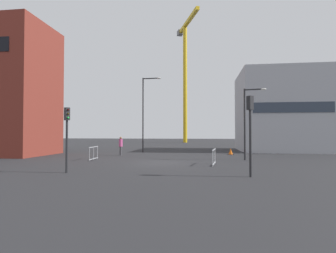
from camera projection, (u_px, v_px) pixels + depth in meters
ground at (161, 163)px, 19.51m from camera, size 160.00×160.00×0.00m
brick_building at (0, 90)px, 26.47m from camera, size 9.81×6.62×12.86m
office_block at (280, 112)px, 32.46m from camera, size 9.75×9.35×9.57m
construction_crane at (185, 67)px, 60.55m from camera, size 5.77×13.78×27.33m
streetlamp_tall at (145, 109)px, 29.91m from camera, size 2.15×0.31×8.43m
streetlamp_short at (248, 117)px, 21.38m from camera, size 1.74×0.43×5.78m
traffic_light_corner at (250, 123)px, 13.26m from camera, size 0.37×0.37×4.05m
traffic_light_island at (67, 128)px, 14.63m from camera, size 0.37×0.37×3.60m
pedestrian_walking at (121, 144)px, 25.71m from camera, size 0.34×0.34×1.82m
safety_barrier_left_run at (94, 153)px, 21.49m from camera, size 0.17×2.02×1.08m
safety_barrier_front at (214, 157)px, 18.14m from camera, size 0.33×1.96×1.08m
traffic_cone_by_barrier at (231, 152)px, 26.80m from camera, size 0.61×0.61×0.61m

